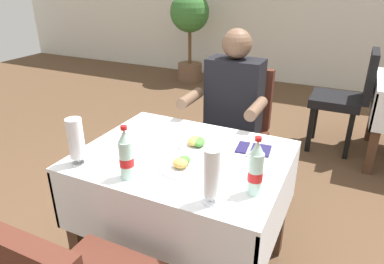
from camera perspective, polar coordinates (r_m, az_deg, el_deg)
The scene contains 12 objects.
main_dining_table at distance 1.83m, azimuth -1.37°, elevation -8.62°, with size 1.02×0.81×0.74m.
chair_far_diner_seat at distance 2.49m, azimuth 6.96°, elevation 0.40°, with size 0.44×0.50×0.97m.
seated_diner_far at distance 2.33m, azimuth 6.35°, elevation 2.93°, with size 0.50×0.46×1.26m.
plate_near_camera at distance 1.61m, azimuth -1.69°, elevation -5.37°, with size 0.23×0.23×0.06m.
plate_far_diner at distance 1.82m, azimuth 1.02°, elevation -1.76°, with size 0.24×0.24×0.05m.
beer_glass_left at distance 1.69m, azimuth -18.47°, elevation -1.52°, with size 0.07×0.07×0.23m.
beer_glass_middle at distance 1.33m, azimuth 3.23°, elevation -7.33°, with size 0.07×0.07×0.23m.
cola_bottle_primary at distance 1.41m, azimuth 10.40°, elevation -6.07°, with size 0.06×0.06×0.26m.
cola_bottle_secondary at distance 1.52m, azimuth -10.75°, elevation -3.83°, with size 0.06×0.06×0.25m.
napkin_cutlery_set at distance 1.81m, azimuth 10.07°, elevation -2.72°, with size 0.18×0.19×0.01m.
background_chair_left at distance 3.50m, azimuth 24.15°, elevation 5.58°, with size 0.50×0.44×0.97m.
potted_plant_corner at distance 5.49m, azimuth -0.37°, elevation 17.48°, with size 0.59×0.59×1.34m.
Camera 1 is at (0.79, -1.21, 1.56)m, focal length 32.51 mm.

